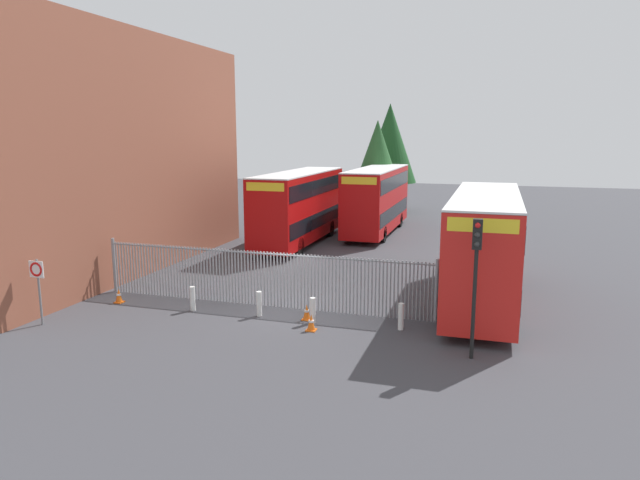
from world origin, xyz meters
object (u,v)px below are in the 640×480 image
(double_decker_bus_near_gate, at_px, (484,244))
(double_decker_bus_behind_fence_left, at_px, (299,205))
(traffic_cone_by_gate, at_px, (307,312))
(traffic_light_kerbside, at_px, (476,263))
(traffic_cone_near_kerb, at_px, (311,323))
(speed_limit_sign_post, at_px, (37,277))
(bollard_near_left, at_px, (193,299))
(traffic_cone_mid_forecourt, at_px, (119,296))
(bollard_center_front, at_px, (259,304))
(bollard_near_right, at_px, (313,311))
(double_decker_bus_behind_fence_right, at_px, (377,198))
(bollard_far_right, at_px, (401,316))

(double_decker_bus_near_gate, xyz_separation_m, double_decker_bus_behind_fence_left, (-11.19, 9.68, 0.00))
(traffic_cone_by_gate, distance_m, traffic_light_kerbside, 6.83)
(traffic_cone_near_kerb, distance_m, speed_limit_sign_post, 9.80)
(double_decker_bus_near_gate, height_order, bollard_near_left, double_decker_bus_near_gate)
(double_decker_bus_behind_fence_left, relative_size, traffic_cone_by_gate, 18.32)
(traffic_cone_mid_forecourt, distance_m, speed_limit_sign_post, 3.60)
(bollard_center_front, distance_m, traffic_cone_mid_forecourt, 6.11)
(bollard_near_left, bearing_deg, double_decker_bus_behind_fence_left, 92.23)
(double_decker_bus_behind_fence_left, height_order, traffic_cone_mid_forecourt, double_decker_bus_behind_fence_left)
(traffic_cone_near_kerb, bearing_deg, bollard_near_left, 170.82)
(double_decker_bus_behind_fence_left, bearing_deg, traffic_cone_near_kerb, -69.31)
(double_decker_bus_near_gate, xyz_separation_m, bollard_near_right, (-5.74, -4.47, -1.95))
(speed_limit_sign_post, relative_size, traffic_light_kerbside, 0.56)
(bollard_near_left, xyz_separation_m, traffic_cone_by_gate, (4.57, 0.24, -0.19))
(speed_limit_sign_post, bearing_deg, traffic_light_kerbside, 5.28)
(bollard_near_right, xyz_separation_m, traffic_cone_by_gate, (-0.33, 0.29, -0.19))
(traffic_cone_mid_forecourt, bearing_deg, double_decker_bus_behind_fence_right, 71.07)
(double_decker_bus_near_gate, relative_size, traffic_cone_mid_forecourt, 18.32)
(traffic_cone_by_gate, bearing_deg, speed_limit_sign_post, -159.36)
(bollard_near_right, relative_size, traffic_cone_mid_forecourt, 1.61)
(bollard_near_right, bearing_deg, double_decker_bus_near_gate, 37.90)
(bollard_near_right, distance_m, bollard_far_right, 3.16)
(bollard_far_right, relative_size, traffic_cone_near_kerb, 1.61)
(bollard_near_left, height_order, bollard_center_front, same)
(speed_limit_sign_post, bearing_deg, double_decker_bus_near_gate, 26.72)
(bollard_far_right, bearing_deg, bollard_center_front, -179.06)
(traffic_cone_mid_forecourt, bearing_deg, traffic_cone_by_gate, 1.50)
(speed_limit_sign_post, xyz_separation_m, traffic_light_kerbside, (14.85, 1.37, 1.21))
(traffic_cone_mid_forecourt, bearing_deg, bollard_center_front, 0.92)
(double_decker_bus_near_gate, xyz_separation_m, double_decker_bus_behind_fence_right, (-7.41, 14.88, 0.00))
(traffic_cone_by_gate, xyz_separation_m, traffic_light_kerbside, (5.95, -1.98, 2.70))
(bollard_near_right, distance_m, speed_limit_sign_post, 9.80)
(bollard_near_left, distance_m, traffic_cone_by_gate, 4.58)
(double_decker_bus_behind_fence_right, height_order, traffic_cone_mid_forecourt, double_decker_bus_behind_fence_right)
(speed_limit_sign_post, bearing_deg, bollard_near_right, 18.36)
(bollard_near_right, height_order, speed_limit_sign_post, speed_limit_sign_post)
(double_decker_bus_near_gate, distance_m, bollard_far_right, 5.31)
(double_decker_bus_behind_fence_right, bearing_deg, traffic_cone_by_gate, -85.99)
(double_decker_bus_behind_fence_left, bearing_deg, bollard_near_right, -68.96)
(traffic_cone_mid_forecourt, height_order, traffic_light_kerbside, traffic_light_kerbside)
(speed_limit_sign_post, bearing_deg, traffic_cone_by_gate, 20.64)
(double_decker_bus_behind_fence_right, relative_size, bollard_center_front, 11.38)
(bollard_near_right, bearing_deg, bollard_far_right, 4.84)
(bollard_far_right, bearing_deg, double_decker_bus_near_gate, 58.32)
(double_decker_bus_near_gate, height_order, double_decker_bus_behind_fence_left, same)
(bollard_near_left, distance_m, speed_limit_sign_post, 5.49)
(bollard_near_left, xyz_separation_m, speed_limit_sign_post, (-4.33, -3.12, 1.30))
(double_decker_bus_near_gate, bearing_deg, speed_limit_sign_post, -153.28)
(bollard_near_right, bearing_deg, traffic_cone_mid_forecourt, 179.43)
(bollard_center_front, bearing_deg, bollard_far_right, 0.94)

